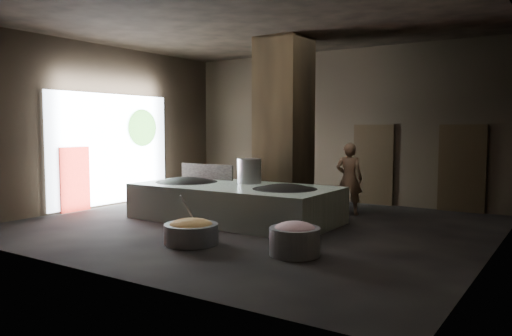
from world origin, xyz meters
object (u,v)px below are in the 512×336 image
Objects in this scene: wok_right at (285,193)px; veg_basin at (191,234)px; hearth_platform at (235,203)px; cook at (349,179)px; meat_basin at (295,241)px; stock_pot at (249,172)px; wok_left at (187,185)px.

veg_basin is at bearing -104.76° from wok_right.
cook reaches higher than hearth_platform.
wok_right is at bearing 124.08° from meat_basin.
meat_basin is (0.82, -4.32, -0.67)m from cook.
stock_pot is at bearing 84.38° from hearth_platform.
stock_pot is at bearing 21.80° from wok_left.
wok_right is 0.78× the size of cook.
wok_right is 2.58m from veg_basin.
veg_basin is at bearing -73.93° from hearth_platform.
stock_pot is 3.88m from meat_basin.
wok_right is 2.59m from meat_basin.
cook is at bearing 41.94° from stock_pot.
wok_left is 1.66m from stock_pot.
stock_pot is at bearing 102.61° from veg_basin.
stock_pot is 0.35× the size of cook.
wok_right reaches higher than hearth_platform.
hearth_platform is 5.51× the size of meat_basin.
wok_right is 1.62× the size of meat_basin.
wok_left is at bearing 154.59° from meat_basin.
cook is (1.95, 2.26, 0.49)m from hearth_platform.
hearth_platform is at bearing -177.88° from wok_right.
hearth_platform is 7.67× the size of stock_pot.
stock_pot reaches higher than meat_basin.
wok_right is at bearing -21.04° from stock_pot.
hearth_platform is 1.39m from wok_right.
cook reaches higher than wok_left.
wok_left is at bearing 20.62° from cook.
wok_left is 3.23m from veg_basin.
stock_pot is (-1.30, 0.50, 0.38)m from wok_right.
cook is 2.07× the size of meat_basin.
stock_pot is at bearing 136.27° from meat_basin.
wok_left is 2.80m from wok_right.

